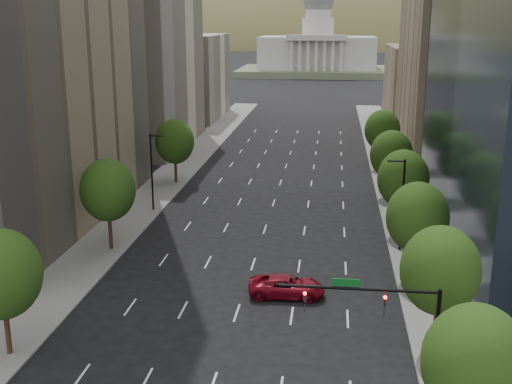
% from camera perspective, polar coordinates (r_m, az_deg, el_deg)
% --- Properties ---
extents(sidewalk_left, '(6.00, 200.00, 0.15)m').
position_cam_1_polar(sidewalk_left, '(71.01, -11.76, -2.72)').
color(sidewalk_left, slate).
rests_on(sidewalk_left, ground).
extents(sidewalk_right, '(6.00, 200.00, 0.15)m').
position_cam_1_polar(sidewalk_right, '(67.99, 13.92, -3.66)').
color(sidewalk_right, slate).
rests_on(sidewalk_right, ground).
extents(midrise_cream_left, '(14.00, 30.00, 35.00)m').
position_cam_1_polar(midrise_cream_left, '(111.59, -9.92, 12.94)').
color(midrise_cream_left, beige).
rests_on(midrise_cream_left, ground).
extents(filler_left, '(14.00, 26.00, 18.00)m').
position_cam_1_polar(filler_left, '(144.01, -5.98, 10.16)').
color(filler_left, beige).
rests_on(filler_left, ground).
extents(parking_tan_right, '(14.00, 30.00, 30.00)m').
position_cam_1_polar(parking_tan_right, '(105.69, 17.13, 11.02)').
color(parking_tan_right, '#8C7759').
rests_on(parking_tan_right, ground).
extents(filler_right, '(14.00, 26.00, 16.00)m').
position_cam_1_polar(filler_right, '(138.77, 14.59, 9.16)').
color(filler_right, '#8C7759').
rests_on(filler_right, ground).
extents(tree_right_0, '(5.20, 5.20, 8.39)m').
position_cam_1_polar(tree_right_0, '(33.92, 18.89, -14.20)').
color(tree_right_0, '#382316').
rests_on(tree_right_0, ground).
extents(tree_right_1, '(5.20, 5.20, 8.75)m').
position_cam_1_polar(tree_right_1, '(43.54, 16.06, -6.73)').
color(tree_right_1, '#382316').
rests_on(tree_right_1, ground).
extents(tree_right_2, '(5.20, 5.20, 8.61)m').
position_cam_1_polar(tree_right_2, '(54.79, 14.17, -2.20)').
color(tree_right_2, '#382316').
rests_on(tree_right_2, ground).
extents(tree_right_3, '(5.20, 5.20, 8.89)m').
position_cam_1_polar(tree_right_3, '(66.20, 12.95, 1.14)').
color(tree_right_3, '#382316').
rests_on(tree_right_3, ground).
extents(tree_right_4, '(5.20, 5.20, 8.46)m').
position_cam_1_polar(tree_right_4, '(79.88, 11.95, 3.27)').
color(tree_right_4, '#382316').
rests_on(tree_right_4, ground).
extents(tree_right_5, '(5.20, 5.20, 8.75)m').
position_cam_1_polar(tree_right_5, '(95.50, 11.18, 5.42)').
color(tree_right_5, '#382316').
rests_on(tree_right_5, ground).
extents(tree_left_0, '(5.20, 5.20, 8.75)m').
position_cam_1_polar(tree_left_0, '(44.40, -21.72, -6.81)').
color(tree_left_0, '#382316').
rests_on(tree_left_0, ground).
extents(tree_left_1, '(5.20, 5.20, 8.97)m').
position_cam_1_polar(tree_left_1, '(61.65, -13.05, 0.16)').
color(tree_left_1, '#382316').
rests_on(tree_left_1, ground).
extents(tree_left_2, '(5.20, 5.20, 8.68)m').
position_cam_1_polar(tree_left_2, '(85.98, -7.24, 4.47)').
color(tree_left_2, '#382316').
rests_on(tree_left_2, ground).
extents(streetlight_rn, '(1.70, 0.20, 9.00)m').
position_cam_1_polar(streetlight_rn, '(61.60, 12.83, -0.92)').
color(streetlight_rn, black).
rests_on(streetlight_rn, ground).
extents(streetlight_ln, '(1.70, 0.20, 9.00)m').
position_cam_1_polar(streetlight_ln, '(73.73, -9.22, 1.92)').
color(streetlight_ln, black).
rests_on(streetlight_ln, ground).
extents(traffic_signal, '(9.12, 0.40, 7.38)m').
position_cam_1_polar(traffic_signal, '(37.86, 12.10, -10.83)').
color(traffic_signal, black).
rests_on(traffic_signal, ground).
extents(capitol, '(60.00, 40.00, 35.20)m').
position_cam_1_polar(capitol, '(254.03, 5.47, 12.26)').
color(capitol, '#596647').
rests_on(capitol, ground).
extents(foothills, '(720.00, 413.00, 263.00)m').
position_cam_1_polar(foothills, '(606.85, 9.61, 9.44)').
color(foothills, brown).
rests_on(foothills, ground).
extents(car_red_far, '(6.20, 3.07, 1.69)m').
position_cam_1_polar(car_red_far, '(51.82, 2.74, -8.38)').
color(car_red_far, maroon).
rests_on(car_red_far, ground).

